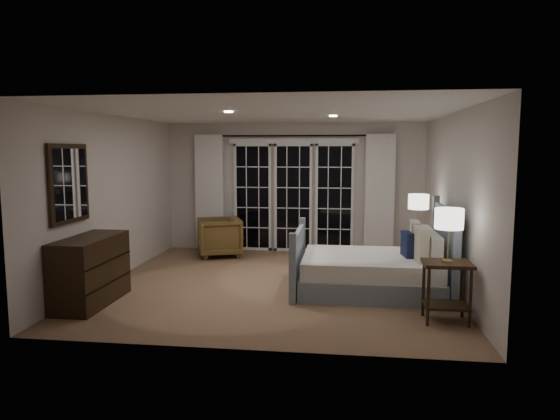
# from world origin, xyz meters

# --- Properties ---
(floor) EXTENTS (5.00, 5.00, 0.00)m
(floor) POSITION_xyz_m (0.00, 0.00, 0.00)
(floor) COLOR brown
(floor) RESTS_ON ground
(ceiling) EXTENTS (5.00, 5.00, 0.00)m
(ceiling) POSITION_xyz_m (0.00, 0.00, 2.50)
(ceiling) COLOR white
(ceiling) RESTS_ON wall_back
(wall_left) EXTENTS (0.02, 5.00, 2.50)m
(wall_left) POSITION_xyz_m (-2.50, 0.00, 1.25)
(wall_left) COLOR beige
(wall_left) RESTS_ON floor
(wall_right) EXTENTS (0.02, 5.00, 2.50)m
(wall_right) POSITION_xyz_m (2.50, 0.00, 1.25)
(wall_right) COLOR beige
(wall_right) RESTS_ON floor
(wall_back) EXTENTS (5.00, 0.02, 2.50)m
(wall_back) POSITION_xyz_m (0.00, 2.50, 1.25)
(wall_back) COLOR beige
(wall_back) RESTS_ON floor
(wall_front) EXTENTS (5.00, 0.02, 2.50)m
(wall_front) POSITION_xyz_m (0.00, -2.50, 1.25)
(wall_front) COLOR beige
(wall_front) RESTS_ON floor
(french_doors) EXTENTS (2.50, 0.04, 2.20)m
(french_doors) POSITION_xyz_m (0.00, 2.46, 1.09)
(french_doors) COLOR black
(french_doors) RESTS_ON wall_back
(curtain_rod) EXTENTS (3.50, 0.03, 0.03)m
(curtain_rod) POSITION_xyz_m (0.00, 2.40, 2.25)
(curtain_rod) COLOR black
(curtain_rod) RESTS_ON wall_back
(curtain_left) EXTENTS (0.55, 0.10, 2.25)m
(curtain_left) POSITION_xyz_m (-1.65, 2.38, 1.15)
(curtain_left) COLOR white
(curtain_left) RESTS_ON curtain_rod
(curtain_right) EXTENTS (0.55, 0.10, 2.25)m
(curtain_right) POSITION_xyz_m (1.65, 2.38, 1.15)
(curtain_right) COLOR white
(curtain_right) RESTS_ON curtain_rod
(downlight_a) EXTENTS (0.12, 0.12, 0.01)m
(downlight_a) POSITION_xyz_m (0.80, 0.60, 2.49)
(downlight_a) COLOR white
(downlight_a) RESTS_ON ceiling
(downlight_b) EXTENTS (0.12, 0.12, 0.01)m
(downlight_b) POSITION_xyz_m (-0.60, -0.40, 2.49)
(downlight_b) COLOR white
(downlight_b) RESTS_ON ceiling
(bed) EXTENTS (2.08, 1.48, 1.20)m
(bed) POSITION_xyz_m (1.42, -0.22, 0.31)
(bed) COLOR gray
(bed) RESTS_ON floor
(nightstand_left) EXTENTS (0.54, 0.43, 0.70)m
(nightstand_left) POSITION_xyz_m (2.16, -1.39, 0.47)
(nightstand_left) COLOR black
(nightstand_left) RESTS_ON floor
(nightstand_right) EXTENTS (0.50, 0.40, 0.65)m
(nightstand_right) POSITION_xyz_m (2.16, 0.94, 0.43)
(nightstand_right) COLOR black
(nightstand_right) RESTS_ON floor
(lamp_left) EXTENTS (0.32, 0.32, 0.62)m
(lamp_left) POSITION_xyz_m (2.16, -1.39, 1.19)
(lamp_left) COLOR tan
(lamp_left) RESTS_ON nightstand_left
(lamp_right) EXTENTS (0.32, 0.32, 0.62)m
(lamp_right) POSITION_xyz_m (2.16, 0.94, 1.15)
(lamp_right) COLOR tan
(lamp_right) RESTS_ON nightstand_right
(armchair) EXTENTS (1.01, 1.00, 0.72)m
(armchair) POSITION_xyz_m (-1.32, 1.82, 0.36)
(armchair) COLOR brown
(armchair) RESTS_ON floor
(dresser) EXTENTS (0.52, 1.23, 0.87)m
(dresser) POSITION_xyz_m (-2.23, -1.27, 0.44)
(dresser) COLOR black
(dresser) RESTS_ON floor
(mirror) EXTENTS (0.05, 0.85, 1.00)m
(mirror) POSITION_xyz_m (-2.47, -1.27, 1.55)
(mirror) COLOR black
(mirror) RESTS_ON wall_left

